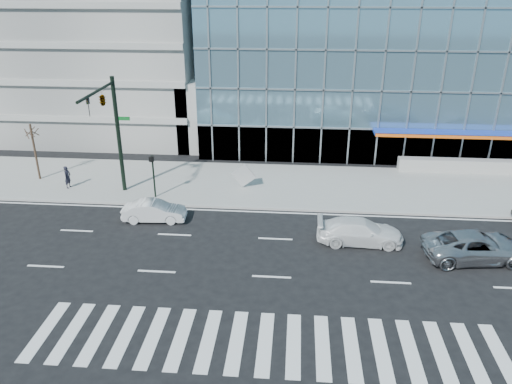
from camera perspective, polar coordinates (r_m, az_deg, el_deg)
ground at (r=29.30m, az=2.22°, el=-5.37°), size 160.00×160.00×0.00m
sidewalk at (r=36.46m, az=2.83°, el=0.84°), size 120.00×8.00×0.15m
theatre_building at (r=53.62m, az=19.48°, el=15.22°), size 42.00×26.00×15.00m
parking_garage at (r=55.86m, az=-18.26°, el=18.26°), size 24.00×24.00×20.00m
ramp_block at (r=45.55m, az=-4.26°, el=9.37°), size 6.00×8.00×6.00m
traffic_signal at (r=33.44m, az=-16.60°, el=8.77°), size 1.14×5.74×8.00m
ped_signal_post at (r=34.19m, az=-11.70°, el=2.49°), size 0.30×0.33×3.00m
street_tree_near at (r=39.56m, az=-24.29°, el=6.28°), size 1.10×1.10×4.23m
silver_suv at (r=29.44m, az=23.79°, el=-5.72°), size 5.78×3.19×1.53m
white_suv at (r=29.19m, az=11.79°, el=-4.43°), size 4.92×2.04×1.42m
white_sedan at (r=31.73m, az=-11.54°, el=-2.15°), size 4.00×1.62×1.29m
pedestrian at (r=37.90m, az=-20.74°, el=1.61°), size 0.48×0.65×1.62m
tilted_panel at (r=35.47m, az=-1.43°, el=1.91°), size 1.82×0.20×1.83m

